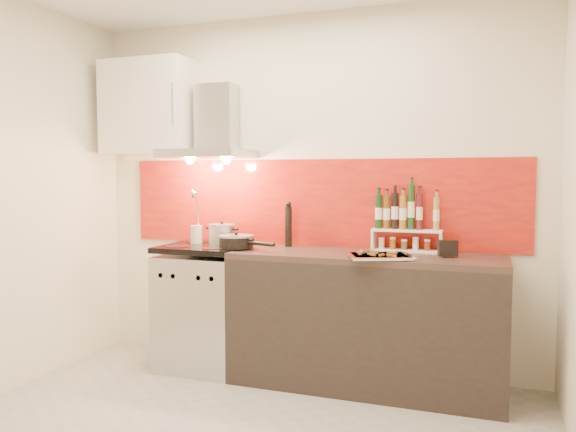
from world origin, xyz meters
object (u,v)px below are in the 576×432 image
at_px(counter, 365,320).
at_px(baking_tray, 379,256).
at_px(stock_pot, 222,234).
at_px(pepper_mill, 288,225).
at_px(saute_pan, 237,241).
at_px(range_stove, 206,308).

distance_m(counter, baking_tray, 0.51).
bearing_deg(counter, stock_pot, 175.23).
height_order(counter, stock_pot, stock_pot).
distance_m(counter, pepper_mill, 0.89).
height_order(stock_pot, baking_tray, stock_pot).
bearing_deg(saute_pan, baking_tray, -6.11).
height_order(range_stove, counter, range_stove).
distance_m(counter, saute_pan, 1.04).
distance_m(saute_pan, baking_tray, 1.04).
bearing_deg(baking_tray, stock_pot, 167.50).
height_order(pepper_mill, baking_tray, pepper_mill).
bearing_deg(counter, saute_pan, -175.63).
height_order(range_stove, baking_tray, baking_tray).
bearing_deg(stock_pot, baking_tray, -12.50).
relative_size(stock_pot, baking_tray, 0.42).
relative_size(saute_pan, pepper_mill, 1.39).
distance_m(range_stove, baking_tray, 1.41).
relative_size(counter, saute_pan, 3.89).
distance_m(stock_pot, pepper_mill, 0.51).
height_order(counter, baking_tray, baking_tray).
bearing_deg(range_stove, baking_tray, -7.57).
bearing_deg(range_stove, stock_pot, 47.85).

